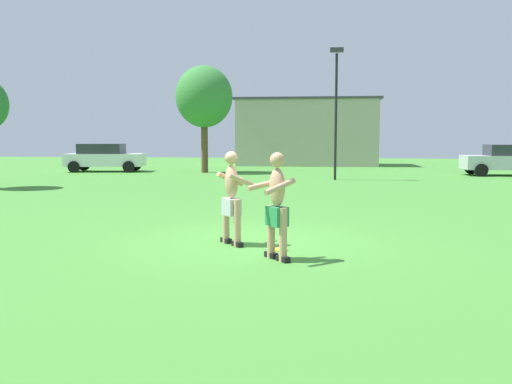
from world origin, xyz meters
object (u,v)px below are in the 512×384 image
(player_near, at_px, (232,196))
(frisbee, at_px, (280,250))
(player_in_green, at_px, (277,203))
(tree_behind_players, at_px, (204,97))
(lamp_post, at_px, (336,100))
(car_white_near_post, at_px, (104,157))
(car_silver_mid_lot, at_px, (508,159))

(player_near, distance_m, frisbee, 1.34)
(player_in_green, distance_m, tree_behind_players, 21.62)
(player_in_green, bearing_deg, lamp_post, 84.65)
(player_near, xyz_separation_m, tree_behind_players, (-4.52, 19.54, 3.21))
(player_near, xyz_separation_m, player_in_green, (0.91, -1.14, 0.01))
(lamp_post, xyz_separation_m, tree_behind_players, (-6.97, 4.25, 0.48))
(player_near, relative_size, tree_behind_players, 0.30)
(player_in_green, bearing_deg, tree_behind_players, 104.71)
(player_near, relative_size, car_white_near_post, 0.38)
(player_in_green, height_order, car_silver_mid_lot, player_in_green)
(car_silver_mid_lot, relative_size, tree_behind_players, 0.74)
(tree_behind_players, bearing_deg, car_silver_mid_lot, -2.07)
(frisbee, distance_m, tree_behind_players, 21.08)
(lamp_post, bearing_deg, car_silver_mid_lot, 22.53)
(player_in_green, height_order, car_white_near_post, player_in_green)
(tree_behind_players, bearing_deg, frisbee, -74.76)
(lamp_post, bearing_deg, tree_behind_players, 148.62)
(car_white_near_post, bearing_deg, player_in_green, -61.71)
(player_in_green, height_order, tree_behind_players, tree_behind_players)
(lamp_post, bearing_deg, frisbee, -95.57)
(car_white_near_post, height_order, car_silver_mid_lot, same)
(frisbee, bearing_deg, car_silver_mid_lot, 61.78)
(car_silver_mid_lot, relative_size, lamp_post, 0.72)
(player_in_green, distance_m, car_white_near_post, 23.75)
(player_in_green, xyz_separation_m, car_silver_mid_lot, (10.41, 20.11, -0.10))
(car_white_near_post, bearing_deg, car_silver_mid_lot, -2.14)
(frisbee, relative_size, car_white_near_post, 0.06)
(player_near, relative_size, frisbee, 6.18)
(lamp_post, distance_m, tree_behind_players, 8.18)
(frisbee, xyz_separation_m, lamp_post, (1.53, 15.70, 3.62))
(car_white_near_post, distance_m, lamp_post, 13.85)
(car_silver_mid_lot, bearing_deg, player_near, -120.81)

